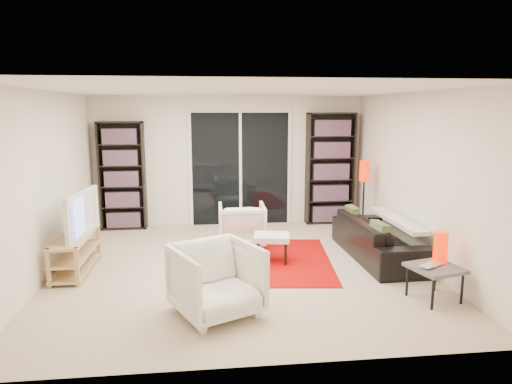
# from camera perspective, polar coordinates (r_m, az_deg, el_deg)

# --- Properties ---
(floor) EXTENTS (5.00, 5.00, 0.00)m
(floor) POSITION_cam_1_polar(r_m,az_deg,el_deg) (6.43, -1.94, -9.33)
(floor) COLOR #B4A28C
(floor) RESTS_ON ground
(wall_back) EXTENTS (5.00, 0.02, 2.40)m
(wall_back) POSITION_cam_1_polar(r_m,az_deg,el_deg) (8.60, -3.33, 3.88)
(wall_back) COLOR silver
(wall_back) RESTS_ON ground
(wall_front) EXTENTS (5.00, 0.02, 2.40)m
(wall_front) POSITION_cam_1_polar(r_m,az_deg,el_deg) (3.69, 1.08, -4.75)
(wall_front) COLOR silver
(wall_front) RESTS_ON ground
(wall_left) EXTENTS (0.02, 5.00, 2.40)m
(wall_left) POSITION_cam_1_polar(r_m,az_deg,el_deg) (6.44, -24.79, 0.78)
(wall_left) COLOR silver
(wall_left) RESTS_ON ground
(wall_right) EXTENTS (0.02, 5.00, 2.40)m
(wall_right) POSITION_cam_1_polar(r_m,az_deg,el_deg) (6.79, 19.52, 1.60)
(wall_right) COLOR silver
(wall_right) RESTS_ON ground
(ceiling) EXTENTS (5.00, 5.00, 0.02)m
(ceiling) POSITION_cam_1_polar(r_m,az_deg,el_deg) (6.06, -2.08, 12.58)
(ceiling) COLOR white
(ceiling) RESTS_ON wall_back
(sliding_door) EXTENTS (1.92, 0.08, 2.16)m
(sliding_door) POSITION_cam_1_polar(r_m,az_deg,el_deg) (8.59, -1.97, 2.88)
(sliding_door) COLOR white
(sliding_door) RESTS_ON ground
(bookshelf_left) EXTENTS (0.80, 0.30, 1.95)m
(bookshelf_left) POSITION_cam_1_polar(r_m,az_deg,el_deg) (8.58, -16.37, 1.95)
(bookshelf_left) COLOR black
(bookshelf_left) RESTS_ON ground
(bookshelf_right) EXTENTS (0.90, 0.30, 2.10)m
(bookshelf_right) POSITION_cam_1_polar(r_m,az_deg,el_deg) (8.77, 9.26, 2.90)
(bookshelf_right) COLOR black
(bookshelf_right) RESTS_ON ground
(tv_stand) EXTENTS (0.39, 1.23, 0.50)m
(tv_stand) POSITION_cam_1_polar(r_m,az_deg,el_deg) (6.64, -21.61, -7.02)
(tv_stand) COLOR tan
(tv_stand) RESTS_ON floor
(tv) EXTENTS (0.27, 1.05, 0.60)m
(tv) POSITION_cam_1_polar(r_m,az_deg,el_deg) (6.50, -21.76, -2.51)
(tv) COLOR black
(tv) RESTS_ON tv_stand
(rug) EXTENTS (1.78, 2.27, 0.01)m
(rug) POSITION_cam_1_polar(r_m,az_deg,el_deg) (6.68, 2.48, -8.50)
(rug) COLOR #A50604
(rug) RESTS_ON floor
(sofa) EXTENTS (0.83, 2.03, 0.59)m
(sofa) POSITION_cam_1_polar(r_m,az_deg,el_deg) (6.97, 15.06, -5.58)
(sofa) COLOR black
(sofa) RESTS_ON floor
(armchair_back) EXTENTS (0.75, 0.77, 0.68)m
(armchair_back) POSITION_cam_1_polar(r_m,az_deg,el_deg) (7.30, -1.79, -4.11)
(armchair_back) COLOR silver
(armchair_back) RESTS_ON floor
(armchair_front) EXTENTS (1.10, 1.12, 0.77)m
(armchair_front) POSITION_cam_1_polar(r_m,az_deg,el_deg) (4.91, -4.97, -10.91)
(armchair_front) COLOR silver
(armchair_front) RESTS_ON floor
(ottoman) EXTENTS (0.56, 0.49, 0.40)m
(ottoman) POSITION_cam_1_polar(r_m,az_deg,el_deg) (6.54, 1.99, -5.84)
(ottoman) COLOR silver
(ottoman) RESTS_ON floor
(side_table) EXTENTS (0.64, 0.64, 0.40)m
(side_table) POSITION_cam_1_polar(r_m,az_deg,el_deg) (5.64, 21.48, -9.04)
(side_table) COLOR #4F4F55
(side_table) RESTS_ON floor
(laptop) EXTENTS (0.39, 0.35, 0.03)m
(laptop) POSITION_cam_1_polar(r_m,az_deg,el_deg) (5.59, 21.47, -8.64)
(laptop) COLOR silver
(laptop) RESTS_ON side_table
(table_lamp) EXTENTS (0.16, 0.16, 0.36)m
(table_lamp) POSITION_cam_1_polar(r_m,az_deg,el_deg) (5.74, 22.08, -6.42)
(table_lamp) COLOR #F12401
(table_lamp) RESTS_ON side_table
(floor_lamp) EXTENTS (0.20, 0.20, 1.30)m
(floor_lamp) POSITION_cam_1_polar(r_m,az_deg,el_deg) (8.02, 13.38, 1.57)
(floor_lamp) COLOR black
(floor_lamp) RESTS_ON floor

